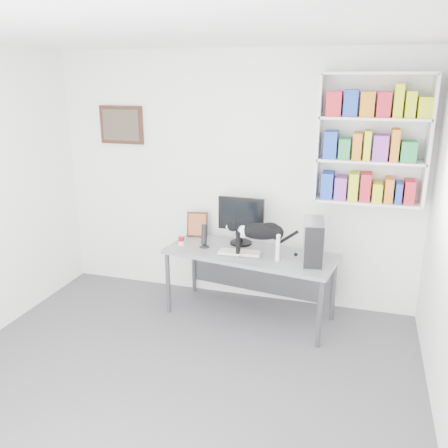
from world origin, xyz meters
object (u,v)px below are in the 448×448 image
object	(u,v)px
monitor	(241,220)
cat	(260,241)
pc_tower	(313,241)
speaker	(204,235)
soup_can	(181,241)
leaning_print	(197,224)
bookshelf	(372,140)
desk	(249,285)
keyboard	(240,253)

from	to	relation	value
monitor	cat	bearing A→B (deg)	-51.68
monitor	pc_tower	world-z (taller)	monitor
pc_tower	speaker	xyz separation A→B (m)	(-1.13, 0.08, -0.08)
monitor	soup_can	world-z (taller)	monitor
leaning_print	soup_can	distance (m)	0.35
speaker	bookshelf	bearing A→B (deg)	13.45
desk	monitor	distance (m)	0.67
desk	speaker	bearing A→B (deg)	-173.54
monitor	cat	xyz separation A→B (m)	(0.28, -0.37, -0.07)
bookshelf	monitor	size ratio (longest dim) A/B	2.38
bookshelf	speaker	world-z (taller)	bookshelf
desk	pc_tower	bearing A→B (deg)	2.93
bookshelf	keyboard	size ratio (longest dim) A/B	2.95
bookshelf	speaker	bearing A→B (deg)	-168.62
speaker	monitor	bearing A→B (deg)	33.11
monitor	speaker	xyz separation A→B (m)	(-0.34, -0.21, -0.13)
desk	cat	world-z (taller)	cat
pc_tower	soup_can	size ratio (longest dim) A/B	4.41
bookshelf	leaning_print	world-z (taller)	bookshelf
leaning_print	cat	xyz separation A→B (m)	(0.81, -0.48, 0.05)
bookshelf	leaning_print	bearing A→B (deg)	-179.76
monitor	soup_can	xyz separation A→B (m)	(-0.59, -0.22, -0.21)
monitor	desk	bearing A→B (deg)	-54.12
pc_tower	cat	xyz separation A→B (m)	(-0.50, -0.09, -0.01)
keyboard	pc_tower	bearing A→B (deg)	-3.47
desk	speaker	xyz separation A→B (m)	(-0.50, 0.02, 0.48)
pc_tower	soup_can	xyz separation A→B (m)	(-1.38, 0.06, -0.16)
pc_tower	leaning_print	bearing A→B (deg)	155.80
desk	leaning_print	size ratio (longest dim) A/B	6.02
keyboard	pc_tower	world-z (taller)	pc_tower
pc_tower	leaning_print	size ratio (longest dim) A/B	1.44
bookshelf	monitor	world-z (taller)	bookshelf
monitor	keyboard	bearing A→B (deg)	-76.36
bookshelf	cat	world-z (taller)	bookshelf
monitor	pc_tower	distance (m)	0.84
keyboard	soup_can	size ratio (longest dim) A/B	4.51
cat	speaker	bearing A→B (deg)	154.74
leaning_print	soup_can	xyz separation A→B (m)	(-0.06, -0.33, -0.10)
leaning_print	soup_can	world-z (taller)	leaning_print
bookshelf	desk	world-z (taller)	bookshelf
pc_tower	cat	bearing A→B (deg)	-177.50
desk	pc_tower	size ratio (longest dim) A/B	4.18
pc_tower	leaning_print	world-z (taller)	pc_tower
monitor	keyboard	world-z (taller)	monitor
bookshelf	desk	distance (m)	1.88
desk	cat	xyz separation A→B (m)	(0.13, -0.15, 0.55)
pc_tower	soup_can	distance (m)	1.39
monitor	leaning_print	xyz separation A→B (m)	(-0.53, 0.11, -0.12)
leaning_print	cat	bearing A→B (deg)	-40.86
keyboard	cat	distance (m)	0.29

